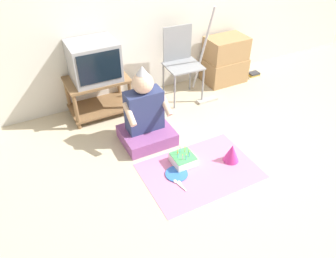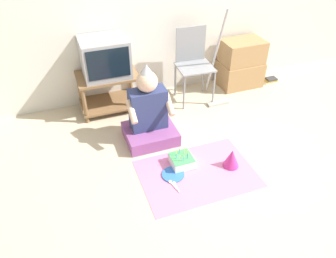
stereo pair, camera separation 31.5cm
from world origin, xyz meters
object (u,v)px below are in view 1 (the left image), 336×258
folding_chair (181,58)px  person_seated (145,118)px  tv (94,61)px  paper_plate (177,174)px  book_pile (253,75)px  cardboard_box_stack (225,60)px  dust_mop (205,74)px  party_hat_blue (232,153)px  birthday_cake (183,159)px

folding_chair → person_seated: bearing=-140.1°
tv → paper_plate: tv is taller
book_pile → tv: bearing=177.2°
cardboard_box_stack → person_seated: 1.69m
tv → folding_chair: folding_chair is taller
dust_mop → party_hat_blue: dust_mop is taller
cardboard_box_stack → paper_plate: cardboard_box_stack is taller
person_seated → party_hat_blue: person_seated is taller
dust_mop → cardboard_box_stack: bearing=28.4°
book_pile → folding_chair: bearing=178.7°
dust_mop → birthday_cake: (-0.86, -0.99, -0.29)m
tv → cardboard_box_stack: size_ratio=0.83×
person_seated → party_hat_blue: bearing=-49.0°
dust_mop → person_seated: bearing=-155.7°
folding_chair → dust_mop: bearing=-37.4°
dust_mop → party_hat_blue: bearing=-109.2°
birthday_cake → person_seated: bearing=107.2°
folding_chair → book_pile: folding_chair is taller
folding_chair → paper_plate: bearing=-120.0°
tv → folding_chair: bearing=-4.5°
dust_mop → paper_plate: size_ratio=5.46×
book_pile → birthday_cake: (-1.82, -1.15, 0.03)m
birthday_cake → party_hat_blue: bearing=-21.7°
folding_chair → person_seated: 1.04m
folding_chair → party_hat_blue: folding_chair is taller
dust_mop → book_pile: 1.02m
party_hat_blue → person_seated: bearing=131.0°
cardboard_box_stack → birthday_cake: (-1.36, -1.26, -0.25)m
book_pile → person_seated: size_ratio=0.23×
party_hat_blue → paper_plate: (-0.58, 0.07, -0.09)m
person_seated → book_pile: bearing=17.4°
book_pile → paper_plate: (-1.95, -1.26, -0.02)m
tv → party_hat_blue: size_ratio=2.69×
cardboard_box_stack → person_seated: size_ratio=0.73×
cardboard_box_stack → tv: bearing=-180.0°
dust_mop → person_seated: 1.12m
person_seated → party_hat_blue: (0.62, -0.71, -0.18)m
person_seated → party_hat_blue: size_ratio=4.48×
cardboard_box_stack → folding_chair: bearing=-173.7°
cardboard_box_stack → person_seated: bearing=-154.3°
folding_chair → birthday_cake: bearing=-117.5°
birthday_cake → dust_mop: bearing=49.0°
tv → paper_plate: size_ratio=2.38×
folding_chair → party_hat_blue: size_ratio=4.66×
book_pile → paper_plate: size_ratio=0.91×
tv → party_hat_blue: bearing=-58.2°
cardboard_box_stack → person_seated: person_seated is taller
birthday_cake → book_pile: bearing=32.3°
book_pile → person_seated: 2.10m
cardboard_box_stack → dust_mop: (-0.50, -0.27, 0.04)m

